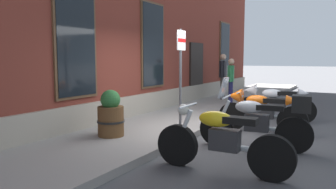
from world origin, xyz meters
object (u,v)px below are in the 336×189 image
Objects in this scene: motorcycle_yellow_naked at (220,140)px; motorcycle_white_sport at (272,101)px; pedestrian_dark_jacket at (223,74)px; parking_sign at (181,64)px; motorcycle_orange_sport at (259,109)px; barrel_planter at (111,116)px; pedestrian_striped_shirt at (231,78)px; motorcycle_silver_touring at (260,120)px.

motorcycle_white_sport reaches higher than motorcycle_yellow_naked.
motorcycle_white_sport is 1.18× the size of pedestrian_dark_jacket.
parking_sign is at bearing -169.60° from pedestrian_dark_jacket.
motorcycle_white_sport is at bearing 0.59° from motorcycle_orange_sport.
barrel_planter reaches higher than motorcycle_white_sport.
parking_sign reaches higher than pedestrian_dark_jacket.
pedestrian_striped_shirt is 5.96m from barrel_planter.
motorcycle_silver_touring is (1.54, -0.20, 0.07)m from motorcycle_yellow_naked.
motorcycle_orange_sport is 5.17m from pedestrian_dark_jacket.
motorcycle_yellow_naked is at bearing 172.51° from motorcycle_silver_touring.
motorcycle_orange_sport is 1.28× the size of pedestrian_striped_shirt.
motorcycle_yellow_naked is 1.02× the size of motorcycle_silver_touring.
pedestrian_dark_jacket is at bearing 29.39° from motorcycle_orange_sport.
parking_sign reaches higher than motorcycle_silver_touring.
barrel_planter is at bearing 77.50° from motorcycle_yellow_naked.
parking_sign reaches higher than barrel_planter.
pedestrian_dark_jacket reaches higher than pedestrian_striped_shirt.
pedestrian_dark_jacket is at bearing 26.29° from motorcycle_silver_touring.
motorcycle_orange_sport is 0.98× the size of motorcycle_white_sport.
motorcycle_silver_touring is 1.02× the size of motorcycle_white_sport.
pedestrian_dark_jacket reaches higher than motorcycle_white_sport.
pedestrian_striped_shirt is (6.49, 2.06, 0.52)m from motorcycle_yellow_naked.
motorcycle_white_sport is 1.31× the size of pedestrian_striped_shirt.
motorcycle_orange_sport is at bearing 3.55° from motorcycle_yellow_naked.
barrel_planter is at bearing 109.40° from motorcycle_silver_touring.
pedestrian_dark_jacket is (7.43, 2.71, 0.63)m from motorcycle_yellow_naked.
motorcycle_white_sport is 2.18× the size of barrel_planter.
motorcycle_yellow_naked is 1.22× the size of pedestrian_dark_jacket.
parking_sign is at bearing 76.54° from motorcycle_silver_touring.
barrel_planter is (-6.86, -0.14, -0.57)m from pedestrian_dark_jacket.
motorcycle_orange_sport is at bearing -44.97° from barrel_planter.
motorcycle_orange_sport is at bearing -152.06° from pedestrian_striped_shirt.
parking_sign reaches higher than motorcycle_yellow_naked.
parking_sign is (0.46, 1.91, 1.03)m from motorcycle_silver_touring.
motorcycle_yellow_naked is 1.06× the size of motorcycle_orange_sport.
pedestrian_dark_jacket is (0.94, 0.65, 0.11)m from pedestrian_striped_shirt.
parking_sign is at bearing 40.53° from motorcycle_yellow_naked.
motorcycle_yellow_naked is 2.63m from barrel_planter.
barrel_planter is (0.57, 2.56, 0.06)m from motorcycle_yellow_naked.
pedestrian_striped_shirt is (3.54, 1.88, 0.46)m from motorcycle_orange_sport.
motorcycle_silver_touring is 6.59m from pedestrian_dark_jacket.
pedestrian_striped_shirt is 1.66× the size of barrel_planter.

